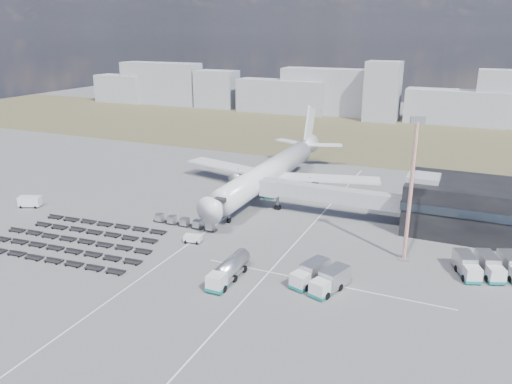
% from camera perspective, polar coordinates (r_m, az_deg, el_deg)
% --- Properties ---
extents(ground, '(420.00, 420.00, 0.00)m').
position_cam_1_polar(ground, '(95.75, -5.55, -5.32)').
color(ground, '#565659').
rests_on(ground, ground).
extents(grass_strip, '(420.00, 90.00, 0.01)m').
position_cam_1_polar(grass_strip, '(195.04, 10.54, 6.51)').
color(grass_strip, '#4D462E').
rests_on(grass_strip, ground).
extents(lane_markings, '(47.12, 110.00, 0.01)m').
position_cam_1_polar(lane_markings, '(94.18, 0.57, -5.64)').
color(lane_markings, silver).
rests_on(lane_markings, ground).
extents(terminal, '(30.40, 16.40, 11.00)m').
position_cam_1_polar(terminal, '(105.39, 24.79, -1.69)').
color(terminal, black).
rests_on(terminal, ground).
extents(jet_bridge, '(30.30, 3.80, 7.05)m').
position_cam_1_polar(jet_bridge, '(105.82, 7.39, -0.16)').
color(jet_bridge, '#939399').
rests_on(jet_bridge, ground).
extents(airliner, '(51.59, 64.53, 17.62)m').
position_cam_1_polar(airliner, '(121.58, 1.86, 2.49)').
color(airliner, silver).
rests_on(airliner, ground).
extents(skyline, '(302.07, 23.04, 25.41)m').
position_cam_1_polar(skyline, '(233.60, 12.93, 10.62)').
color(skyline, '#9498A2').
rests_on(skyline, ground).
extents(fuel_tanker, '(2.78, 10.57, 3.41)m').
position_cam_1_polar(fuel_tanker, '(79.73, -3.16, -8.91)').
color(fuel_tanker, silver).
rests_on(fuel_tanker, ground).
extents(pushback_tug, '(3.50, 2.39, 1.46)m').
position_cam_1_polar(pushback_tug, '(94.10, -7.23, -5.33)').
color(pushback_tug, silver).
rests_on(pushback_tug, ground).
extents(utility_van, '(5.19, 3.77, 2.49)m').
position_cam_1_polar(utility_van, '(122.44, -24.43, -1.03)').
color(utility_van, silver).
rests_on(utility_van, ground).
extents(catering_truck, '(4.16, 6.25, 2.66)m').
position_cam_1_polar(catering_truck, '(119.09, 1.55, 0.18)').
color(catering_truck, silver).
rests_on(catering_truck, ground).
extents(service_trucks_near, '(8.36, 9.15, 3.04)m').
position_cam_1_polar(service_trucks_near, '(78.26, 7.31, -9.63)').
color(service_trucks_near, silver).
rests_on(service_trucks_near, ground).
extents(service_trucks_far, '(11.76, 10.39, 2.97)m').
position_cam_1_polar(service_trucks_far, '(89.37, 25.14, -7.69)').
color(service_trucks_far, silver).
rests_on(service_trucks_far, ground).
extents(uld_row, '(14.39, 1.54, 1.58)m').
position_cam_1_polar(uld_row, '(101.77, -8.17, -3.41)').
color(uld_row, black).
rests_on(uld_row, ground).
extents(baggage_dollies, '(33.49, 21.01, 0.74)m').
position_cam_1_polar(baggage_dollies, '(99.56, -19.88, -5.20)').
color(baggage_dollies, black).
rests_on(baggage_dollies, ground).
extents(floodlight_mast, '(2.36, 1.91, 24.79)m').
position_cam_1_polar(floodlight_mast, '(86.37, 17.27, 0.11)').
color(floodlight_mast, '#A9301B').
rests_on(floodlight_mast, ground).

